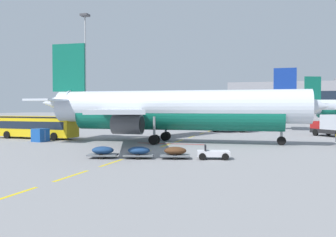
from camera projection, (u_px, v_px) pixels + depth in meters
apron_paint_markings at (198, 135)px, 58.58m from camera, size 8.00×96.78×0.01m
airliner_foreground at (172, 109)px, 45.26m from camera, size 34.77×34.59×12.20m
airliner_far_center at (218, 109)px, 76.60m from camera, size 33.12×33.10×11.66m
apron_shuttle_bus at (35, 126)px, 51.34m from camera, size 12.19×3.67×3.00m
fuel_service_truck at (334, 125)px, 54.34m from camera, size 6.06×7.07×3.14m
ground_power_truck at (231, 122)px, 65.18m from camera, size 7.15×3.06×3.14m
baggage_train at (157, 152)px, 31.39m from camera, size 11.62×4.18×1.14m
uld_cargo_container at (40, 135)px, 46.73m from camera, size 1.91×1.88×1.60m
apron_light_mast_near at (85, 57)px, 88.16m from camera, size 1.80×1.80×25.59m
terminal_satellite at (316, 100)px, 153.20m from camera, size 67.10×24.33×15.53m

